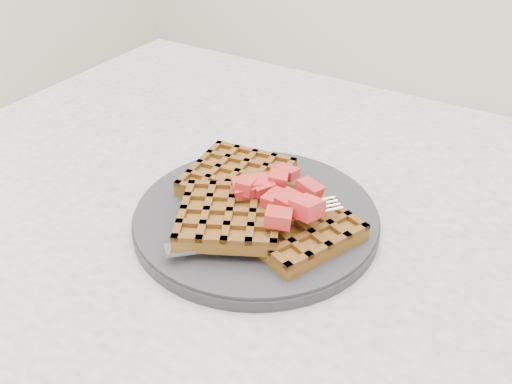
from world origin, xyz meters
TOP-DOWN VIEW (x-y plane):
  - table at (0.00, 0.00)m, footprint 1.20×0.80m
  - plate at (-0.15, 0.01)m, footprint 0.25×0.25m
  - waffles at (-0.15, 0.00)m, footprint 0.22×0.20m
  - strawberry_pile at (-0.15, 0.01)m, footprint 0.15×0.15m
  - fork at (-0.11, -0.03)m, footprint 0.14×0.15m

SIDE VIEW (x-z plane):
  - table at x=0.00m, z-range 0.26..1.01m
  - plate at x=-0.15m, z-range 0.75..0.77m
  - fork at x=-0.11m, z-range 0.77..0.78m
  - waffles at x=-0.15m, z-range 0.76..0.79m
  - strawberry_pile at x=-0.15m, z-range 0.79..0.82m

